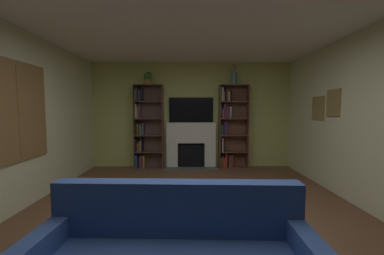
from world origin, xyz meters
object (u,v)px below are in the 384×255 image
object	(u,v)px
fireplace	(191,144)
potted_plant	(148,78)
bookshelf_left	(146,128)
coffee_table	(178,216)
bookshelf_right	(230,127)
vase_with_flowers	(234,78)
tv	(191,110)

from	to	relation	value
fireplace	potted_plant	xyz separation A→B (m)	(-1.04, -0.05, 1.63)
bookshelf_left	potted_plant	distance (m)	1.23
bookshelf_left	coffee_table	bearing A→B (deg)	-74.81
bookshelf_right	coffee_table	world-z (taller)	bookshelf_right
fireplace	vase_with_flowers	bearing A→B (deg)	-2.87
bookshelf_right	coffee_table	bearing A→B (deg)	-107.41
bookshelf_left	potted_plant	xyz separation A→B (m)	(0.09, -0.05, 1.23)
bookshelf_right	coffee_table	distance (m)	3.79
bookshelf_left	vase_with_flowers	world-z (taller)	vase_with_flowers
bookshelf_right	vase_with_flowers	world-z (taller)	vase_with_flowers
bookshelf_right	fireplace	bearing A→B (deg)	179.36
fireplace	coffee_table	xyz separation A→B (m)	(-0.16, -3.57, -0.22)
tv	vase_with_flowers	bearing A→B (deg)	-6.57
fireplace	tv	xyz separation A→B (m)	(0.00, 0.07, 0.85)
fireplace	potted_plant	size ratio (longest dim) A/B	4.32
bookshelf_left	bookshelf_right	world-z (taller)	same
tv	bookshelf_left	world-z (taller)	bookshelf_left
tv	bookshelf_right	distance (m)	1.05
potted_plant	vase_with_flowers	bearing A→B (deg)	0.00
fireplace	vase_with_flowers	size ratio (longest dim) A/B	2.63
bookshelf_left	potted_plant	bearing A→B (deg)	-27.65
bookshelf_left	coffee_table	xyz separation A→B (m)	(0.97, -3.57, -0.62)
tv	coffee_table	xyz separation A→B (m)	(-0.16, -3.64, -1.07)
tv	vase_with_flowers	xyz separation A→B (m)	(1.04, -0.12, 0.77)
bookshelf_right	vase_with_flowers	xyz separation A→B (m)	(0.08, -0.04, 1.20)
bookshelf_right	vase_with_flowers	distance (m)	1.21
bookshelf_right	coffee_table	size ratio (longest dim) A/B	2.53
potted_plant	vase_with_flowers	xyz separation A→B (m)	(2.08, 0.00, -0.00)
fireplace	coffee_table	bearing A→B (deg)	-92.57
bookshelf_left	fireplace	bearing A→B (deg)	0.33
tv	potted_plant	size ratio (longest dim) A/B	3.60
bookshelf_left	bookshelf_right	bearing A→B (deg)	-0.11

